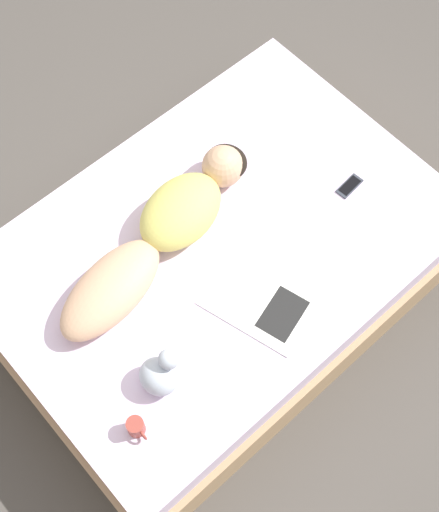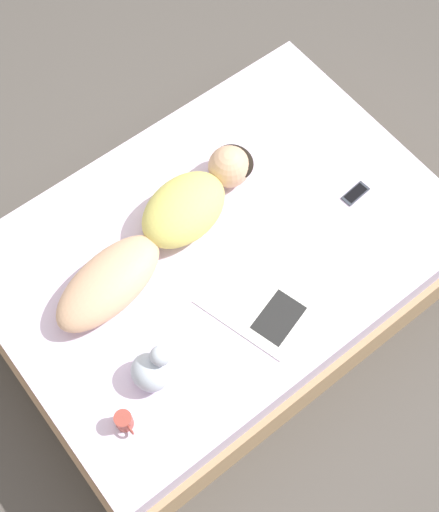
# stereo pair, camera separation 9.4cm
# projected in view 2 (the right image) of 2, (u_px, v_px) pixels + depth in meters

# --- Properties ---
(ground_plane) EXTENTS (12.00, 12.00, 0.00)m
(ground_plane) POSITION_uv_depth(u_px,v_px,m) (219.00, 288.00, 3.76)
(ground_plane) COLOR #4C4742
(bed) EXTENTS (1.52, 2.16, 0.53)m
(bed) POSITION_uv_depth(u_px,v_px,m) (219.00, 267.00, 3.53)
(bed) COLOR tan
(bed) RESTS_ON ground_plane
(person) EXTENTS (0.46, 1.22, 0.21)m
(person) POSITION_uv_depth(u_px,v_px,m) (164.00, 229.00, 3.21)
(person) COLOR tan
(person) RESTS_ON bed
(open_magazine) EXTENTS (0.54, 0.44, 0.01)m
(open_magazine) POSITION_uv_depth(u_px,v_px,m) (257.00, 304.00, 3.14)
(open_magazine) COLOR white
(open_magazine) RESTS_ON bed
(coffee_mug) EXTENTS (0.11, 0.07, 0.10)m
(coffee_mug) POSITION_uv_depth(u_px,v_px,m) (124.00, 421.00, 2.87)
(coffee_mug) COLOR #993D33
(coffee_mug) RESTS_ON bed
(cell_phone) EXTENTS (0.07, 0.15, 0.01)m
(cell_phone) POSITION_uv_depth(u_px,v_px,m) (355.00, 194.00, 3.40)
(cell_phone) COLOR #333842
(cell_phone) RESTS_ON bed
(plush_toy) EXTENTS (0.17, 0.18, 0.22)m
(plush_toy) POSITION_uv_depth(u_px,v_px,m) (152.00, 370.00, 2.92)
(plush_toy) COLOR #B2BCCC
(plush_toy) RESTS_ON bed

